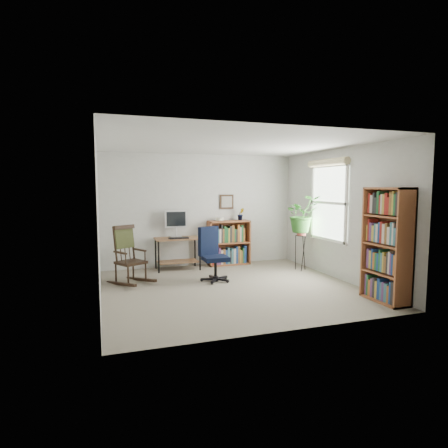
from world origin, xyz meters
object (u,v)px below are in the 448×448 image
object	(u,v)px
desk	(178,254)
low_bookshelf	(229,243)
office_chair	(215,254)
rocking_chair	(131,254)
tall_bookshelf	(387,245)

from	to	relation	value
desk	low_bookshelf	bearing A→B (deg)	5.89
office_chair	rocking_chair	world-z (taller)	rocking_chair
desk	office_chair	bearing A→B (deg)	-68.61
rocking_chair	desk	bearing A→B (deg)	11.18
office_chair	tall_bookshelf	bearing A→B (deg)	-67.28
low_bookshelf	rocking_chair	bearing A→B (deg)	-155.40
office_chair	low_bookshelf	world-z (taller)	office_chair
desk	tall_bookshelf	bearing A→B (deg)	-51.31
low_bookshelf	tall_bookshelf	xyz separation A→B (m)	(1.34, -3.24, 0.36)
desk	office_chair	world-z (taller)	office_chair
tall_bookshelf	low_bookshelf	bearing A→B (deg)	112.41
low_bookshelf	desk	bearing A→B (deg)	-174.11
desk	tall_bookshelf	world-z (taller)	tall_bookshelf
office_chair	tall_bookshelf	xyz separation A→B (m)	(2.04, -1.95, 0.35)
rocking_chair	low_bookshelf	bearing A→B (deg)	-5.16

